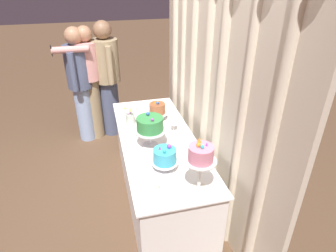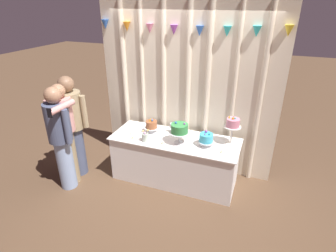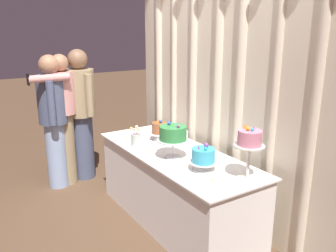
{
  "view_description": "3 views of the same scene",
  "coord_description": "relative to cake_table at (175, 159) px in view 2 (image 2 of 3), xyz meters",
  "views": [
    {
      "loc": [
        2.4,
        -0.4,
        2.24
      ],
      "look_at": [
        -0.08,
        0.22,
        0.82
      ],
      "focal_mm": 30.81,
      "sensor_mm": 36.0,
      "label": 1
    },
    {
      "loc": [
        1.17,
        -3.28,
        2.64
      ],
      "look_at": [
        -0.13,
        0.16,
        0.9
      ],
      "focal_mm": 28.85,
      "sensor_mm": 36.0,
      "label": 2
    },
    {
      "loc": [
        2.61,
        -1.66,
        1.87
      ],
      "look_at": [
        -0.12,
        0.09,
        0.97
      ],
      "focal_mm": 37.41,
      "sensor_mm": 36.0,
      "label": 3
    }
  ],
  "objects": [
    {
      "name": "tealight_far_left",
      "position": [
        -0.69,
        -0.1,
        0.37
      ],
      "size": [
        0.05,
        0.05,
        0.03
      ],
      "color": "beige",
      "rests_on": "cake_table"
    },
    {
      "name": "flower_vase",
      "position": [
        -0.39,
        -0.22,
        0.44
      ],
      "size": [
        0.13,
        0.11,
        0.21
      ],
      "color": "#B2C1B2",
      "rests_on": "cake_table"
    },
    {
      "name": "cake_table",
      "position": [
        0.0,
        0.0,
        0.0
      ],
      "size": [
        1.93,
        0.73,
        0.73
      ],
      "color": "white",
      "rests_on": "ground_plane"
    },
    {
      "name": "tealight_near_right",
      "position": [
        -0.12,
        -0.21,
        0.38
      ],
      "size": [
        0.05,
        0.05,
        0.04
      ],
      "color": "beige",
      "rests_on": "cake_table"
    },
    {
      "name": "guest_man_pink_jacket",
      "position": [
        -1.54,
        -0.38,
        0.52
      ],
      "size": [
        0.53,
        0.43,
        1.64
      ],
      "color": "#4C5675",
      "rests_on": "ground_plane"
    },
    {
      "name": "cake_display_rightmost",
      "position": [
        0.81,
        0.14,
        0.67
      ],
      "size": [
        0.24,
        0.24,
        0.44
      ],
      "color": "silver",
      "rests_on": "cake_table"
    },
    {
      "name": "guest_girl_blue_dress",
      "position": [
        -1.49,
        -0.62,
        0.52
      ],
      "size": [
        0.47,
        0.59,
        1.59
      ],
      "color": "#9E8966",
      "rests_on": "ground_plane"
    },
    {
      "name": "wine_glass",
      "position": [
        -0.11,
        0.19,
        0.48
      ],
      "size": [
        0.07,
        0.07,
        0.16
      ],
      "color": "silver",
      "rests_on": "cake_table"
    },
    {
      "name": "draped_curtain",
      "position": [
        -0.02,
        0.49,
        0.98
      ],
      "size": [
        2.83,
        0.14,
        2.63
      ],
      "color": "beige",
      "rests_on": "ground_plane"
    },
    {
      "name": "cake_display_leftmost",
      "position": [
        -0.42,
        0.09,
        0.48
      ],
      "size": [
        0.23,
        0.23,
        0.23
      ],
      "color": "silver",
      "rests_on": "cake_table"
    },
    {
      "name": "cake_display_midright",
      "position": [
        0.48,
        -0.05,
        0.48
      ],
      "size": [
        0.23,
        0.23,
        0.23
      ],
      "color": "silver",
      "rests_on": "cake_table"
    },
    {
      "name": "tealight_near_left",
      "position": [
        -0.59,
        -0.23,
        0.38
      ],
      "size": [
        0.04,
        0.04,
        0.04
      ],
      "color": "beige",
      "rests_on": "cake_table"
    },
    {
      "name": "tealight_far_right",
      "position": [
        0.73,
        -0.15,
        0.37
      ],
      "size": [
        0.04,
        0.04,
        0.03
      ],
      "color": "beige",
      "rests_on": "cake_table"
    },
    {
      "name": "cake_display_midleft",
      "position": [
        0.1,
        -0.09,
        0.59
      ],
      "size": [
        0.3,
        0.3,
        0.33
      ],
      "color": "silver",
      "rests_on": "cake_table"
    },
    {
      "name": "guest_man_dark_suit",
      "position": [
        -1.46,
        -0.74,
        0.51
      ],
      "size": [
        0.48,
        0.42,
        1.59
      ],
      "color": "#93ADD6",
      "rests_on": "ground_plane"
    },
    {
      "name": "ground_plane",
      "position": [
        0.0,
        -0.1,
        -0.37
      ],
      "size": [
        24.0,
        24.0,
        0.0
      ],
      "primitive_type": "plane",
      "color": "brown"
    }
  ]
}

